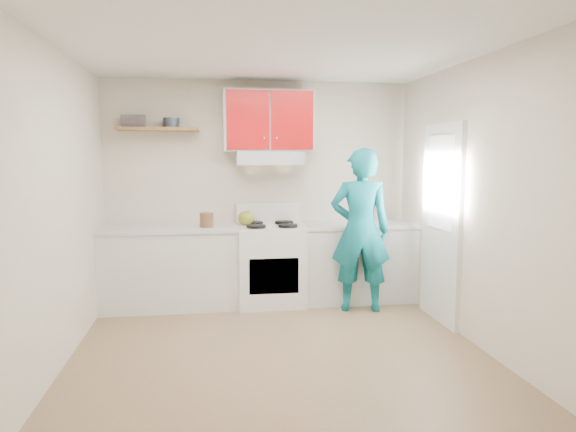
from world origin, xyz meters
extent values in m
plane|color=brown|center=(0.00, 0.00, 0.00)|extent=(3.80, 3.80, 0.00)
cube|color=white|center=(0.00, 0.00, 2.60)|extent=(3.60, 3.80, 0.04)
cube|color=beige|center=(0.00, 1.90, 1.30)|extent=(3.60, 0.04, 2.60)
cube|color=beige|center=(0.00, -1.90, 1.30)|extent=(3.60, 0.04, 2.60)
cube|color=beige|center=(-1.80, 0.00, 1.30)|extent=(0.04, 3.80, 2.60)
cube|color=beige|center=(1.80, 0.00, 1.30)|extent=(0.04, 3.80, 2.60)
cube|color=white|center=(1.78, 0.70, 1.02)|extent=(0.05, 0.85, 2.05)
cube|color=white|center=(1.75, 0.70, 1.45)|extent=(0.01, 0.55, 0.95)
cube|color=silver|center=(-1.04, 1.60, 0.45)|extent=(1.52, 0.60, 0.90)
cube|color=silver|center=(1.14, 1.60, 0.45)|extent=(1.32, 0.60, 0.90)
cube|color=white|center=(0.10, 1.57, 0.46)|extent=(0.76, 0.65, 0.92)
cube|color=silver|center=(0.10, 1.68, 1.70)|extent=(0.76, 0.44, 0.15)
cube|color=red|center=(0.10, 1.73, 2.12)|extent=(1.02, 0.33, 0.70)
cube|color=brown|center=(-1.15, 1.75, 2.02)|extent=(0.90, 0.30, 0.04)
cube|color=#463D41|center=(-1.42, 1.76, 2.10)|extent=(0.27, 0.21, 0.13)
cylinder|color=#333D4C|center=(-1.00, 1.79, 2.09)|extent=(0.23, 0.23, 0.11)
ellipsoid|color=olive|center=(-0.17, 1.67, 1.00)|extent=(0.25, 0.25, 0.17)
cylinder|color=brown|center=(-0.63, 1.55, 0.99)|extent=(0.18, 0.18, 0.19)
cube|color=olive|center=(0.83, 1.52, 0.91)|extent=(0.30, 0.23, 0.02)
cube|color=red|center=(1.53, 1.66, 0.90)|extent=(0.30, 0.26, 0.01)
imported|color=#0E7382|center=(1.05, 1.17, 0.90)|extent=(0.73, 0.54, 1.81)
camera|label=1|loc=(-0.59, -4.34, 1.73)|focal=32.56mm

